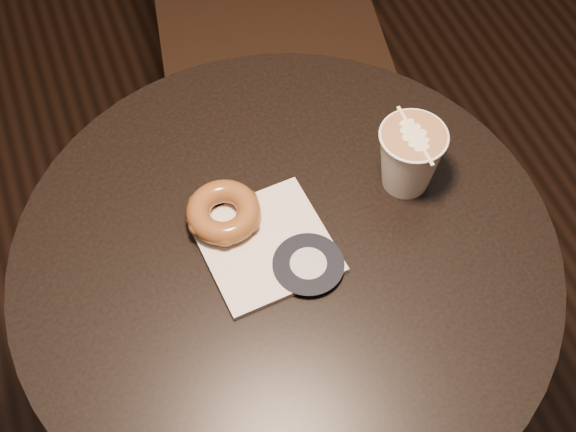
{
  "coord_description": "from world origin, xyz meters",
  "views": [
    {
      "loc": [
        -0.18,
        -0.48,
        1.62
      ],
      "look_at": [
        0.01,
        0.03,
        0.79
      ],
      "focal_mm": 50.0,
      "sensor_mm": 36.0,
      "label": 1
    }
  ],
  "objects_px": {
    "cafe_table": "(286,322)",
    "doughnut": "(223,212)",
    "latte_cup": "(409,159)",
    "pastry_bag": "(266,245)"
  },
  "relations": [
    {
      "from": "cafe_table",
      "to": "pastry_bag",
      "type": "bearing_deg",
      "value": 138.28
    },
    {
      "from": "cafe_table",
      "to": "doughnut",
      "type": "height_order",
      "value": "doughnut"
    },
    {
      "from": "cafe_table",
      "to": "latte_cup",
      "type": "distance_m",
      "value": 0.32
    },
    {
      "from": "cafe_table",
      "to": "doughnut",
      "type": "distance_m",
      "value": 0.24
    },
    {
      "from": "pastry_bag",
      "to": "doughnut",
      "type": "xyz_separation_m",
      "value": [
        -0.04,
        0.05,
        0.02
      ]
    },
    {
      "from": "cafe_table",
      "to": "latte_cup",
      "type": "relative_size",
      "value": 7.65
    },
    {
      "from": "latte_cup",
      "to": "cafe_table",
      "type": "bearing_deg",
      "value": -165.54
    },
    {
      "from": "pastry_bag",
      "to": "latte_cup",
      "type": "xyz_separation_m",
      "value": [
        0.21,
        0.03,
        0.05
      ]
    },
    {
      "from": "cafe_table",
      "to": "doughnut",
      "type": "relative_size",
      "value": 7.82
    },
    {
      "from": "pastry_bag",
      "to": "doughnut",
      "type": "relative_size",
      "value": 1.63
    }
  ]
}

